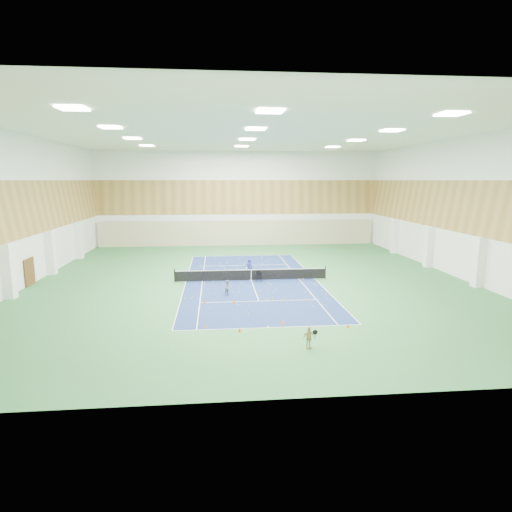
% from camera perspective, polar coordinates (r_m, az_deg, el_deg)
% --- Properties ---
extents(ground, '(40.00, 40.00, 0.00)m').
position_cam_1_polar(ground, '(36.30, -0.64, -3.25)').
color(ground, '#2E6B38').
rests_on(ground, ground).
extents(room_shell, '(36.00, 40.00, 12.00)m').
position_cam_1_polar(room_shell, '(35.39, -0.66, 6.24)').
color(room_shell, white).
rests_on(room_shell, ground).
extents(wood_cladding, '(36.00, 40.00, 8.00)m').
position_cam_1_polar(wood_cladding, '(35.31, -0.67, 9.48)').
color(wood_cladding, '#A2793C').
rests_on(wood_cladding, room_shell).
extents(ceiling_light_grid, '(21.40, 25.40, 0.06)m').
position_cam_1_polar(ceiling_light_grid, '(35.49, -0.68, 15.82)').
color(ceiling_light_grid, white).
rests_on(ceiling_light_grid, room_shell).
extents(court_surface, '(10.97, 23.77, 0.01)m').
position_cam_1_polar(court_surface, '(36.30, -0.64, -3.24)').
color(court_surface, navy).
rests_on(court_surface, ground).
extents(tennis_balls_scatter, '(10.57, 22.77, 0.07)m').
position_cam_1_polar(tennis_balls_scatter, '(36.29, -0.64, -3.18)').
color(tennis_balls_scatter, yellow).
rests_on(tennis_balls_scatter, ground).
extents(tennis_net, '(12.80, 0.10, 1.10)m').
position_cam_1_polar(tennis_net, '(36.18, -0.64, -2.40)').
color(tennis_net, black).
rests_on(tennis_net, ground).
extents(back_curtain, '(35.40, 0.16, 3.20)m').
position_cam_1_polar(back_curtain, '(55.44, -2.36, 3.08)').
color(back_curtain, '#C6B793').
rests_on(back_curtain, ground).
extents(door_left_b, '(0.08, 1.80, 2.20)m').
position_cam_1_polar(door_left_b, '(38.94, -27.96, -1.87)').
color(door_left_b, '#593319').
rests_on(door_left_b, ground).
extents(coach, '(0.63, 0.42, 1.69)m').
position_cam_1_polar(coach, '(36.85, -0.93, -1.70)').
color(coach, navy).
rests_on(coach, ground).
extents(child_court, '(0.72, 0.68, 1.17)m').
position_cam_1_polar(child_court, '(31.50, -3.77, -4.25)').
color(child_court, gray).
rests_on(child_court, ground).
extents(child_apron, '(0.72, 0.51, 1.14)m').
position_cam_1_polar(child_apron, '(22.06, 7.04, -10.74)').
color(child_apron, tan).
rests_on(child_apron, ground).
extents(ball_cart, '(0.52, 0.52, 0.89)m').
position_cam_1_polar(ball_cart, '(35.67, 0.35, -2.76)').
color(ball_cart, black).
rests_on(ball_cart, ground).
extents(cone_svc_a, '(0.20, 0.20, 0.22)m').
position_cam_1_polar(cone_svc_a, '(29.95, -6.85, -6.02)').
color(cone_svc_a, '#DD3F0B').
rests_on(cone_svc_a, ground).
extents(cone_svc_b, '(0.22, 0.22, 0.24)m').
position_cam_1_polar(cone_svc_b, '(29.62, -2.89, -6.11)').
color(cone_svc_b, orange).
rests_on(cone_svc_b, ground).
extents(cone_svc_c, '(0.19, 0.19, 0.21)m').
position_cam_1_polar(cone_svc_c, '(30.29, 3.70, -5.79)').
color(cone_svc_c, orange).
rests_on(cone_svc_c, ground).
extents(cone_svc_d, '(0.19, 0.19, 0.21)m').
position_cam_1_polar(cone_svc_d, '(30.31, 6.91, -5.82)').
color(cone_svc_d, '#FF650D').
rests_on(cone_svc_d, ground).
extents(cone_base_a, '(0.17, 0.17, 0.19)m').
position_cam_1_polar(cone_base_a, '(25.12, -6.91, -9.26)').
color(cone_base_a, '#E75C0C').
rests_on(cone_base_a, ground).
extents(cone_base_b, '(0.22, 0.22, 0.24)m').
position_cam_1_polar(cone_base_b, '(24.28, -2.18, -9.82)').
color(cone_base_b, '#EF500C').
rests_on(cone_base_b, ground).
extents(cone_base_c, '(0.23, 0.23, 0.25)m').
position_cam_1_polar(cone_base_c, '(25.54, 3.58, -8.80)').
color(cone_base_c, orange).
rests_on(cone_base_c, ground).
extents(cone_base_d, '(0.21, 0.21, 0.23)m').
position_cam_1_polar(cone_base_d, '(25.51, 12.17, -9.06)').
color(cone_base_d, '#DE520B').
rests_on(cone_base_d, ground).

